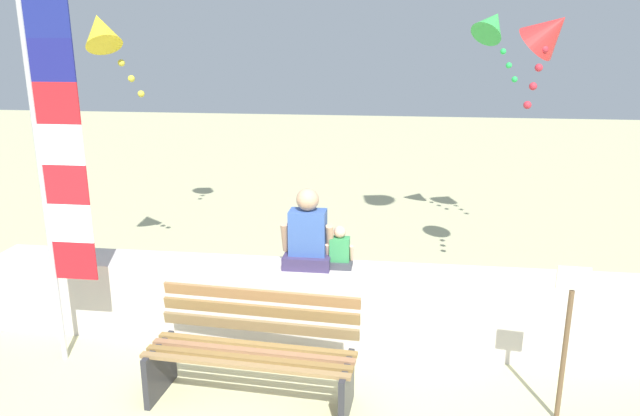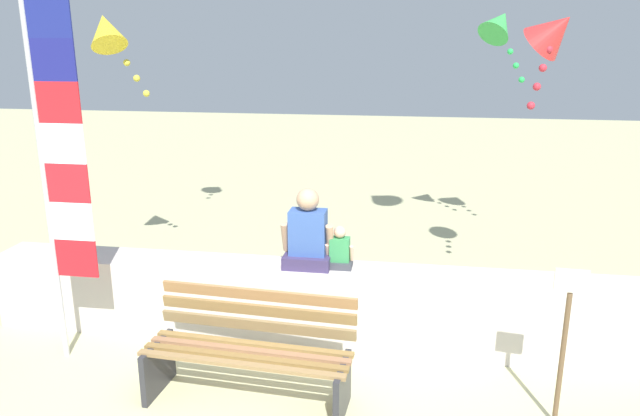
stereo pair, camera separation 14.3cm
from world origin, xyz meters
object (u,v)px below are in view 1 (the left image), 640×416
(park_bench, at_px, (253,353))
(flag_banner, at_px, (55,161))
(kite_green, at_px, (492,25))
(kite_red, at_px, (550,32))
(kite_yellow, at_px, (101,31))
(person_child, at_px, (340,251))
(person_adult, at_px, (308,236))
(sign_post, at_px, (567,332))

(park_bench, relative_size, flag_banner, 0.54)
(park_bench, xyz_separation_m, flag_banner, (-1.78, 0.39, 1.48))
(kite_green, distance_m, kite_red, 2.08)
(park_bench, height_order, kite_yellow, kite_yellow)
(flag_banner, relative_size, kite_yellow, 3.16)
(person_child, relative_size, flag_banner, 0.13)
(person_child, xyz_separation_m, kite_green, (1.73, 3.26, 2.17))
(person_child, height_order, kite_red, kite_red)
(flag_banner, bearing_deg, kite_yellow, 102.69)
(person_adult, relative_size, kite_yellow, 0.75)
(person_child, bearing_deg, sign_post, -30.64)
(kite_yellow, distance_m, kite_red, 4.82)
(park_bench, bearing_deg, kite_green, 61.90)
(flag_banner, height_order, kite_red, kite_red)
(person_child, relative_size, sign_post, 0.32)
(kite_yellow, bearing_deg, kite_green, 25.12)
(park_bench, distance_m, kite_red, 4.33)
(kite_red, bearing_deg, kite_green, 97.89)
(kite_red, xyz_separation_m, sign_post, (-0.17, -2.29, -2.21))
(flag_banner, xyz_separation_m, kite_yellow, (-0.42, 1.86, 1.09))
(kite_green, bearing_deg, park_bench, -118.10)
(park_bench, distance_m, sign_post, 2.47)
(person_adult, relative_size, flag_banner, 0.24)
(person_adult, bearing_deg, park_bench, -104.62)
(person_child, bearing_deg, kite_red, 30.65)
(park_bench, bearing_deg, sign_post, 0.62)
(flag_banner, distance_m, kite_yellow, 2.20)
(kite_yellow, xyz_separation_m, sign_post, (4.64, -2.22, -2.23))
(park_bench, height_order, flag_banner, flag_banner)
(park_bench, relative_size, sign_post, 1.35)
(kite_red, bearing_deg, person_child, -149.35)
(person_adult, xyz_separation_m, kite_green, (2.04, 3.26, 2.03))
(kite_yellow, bearing_deg, person_child, -22.01)
(kite_yellow, bearing_deg, sign_post, -25.59)
(flag_banner, height_order, sign_post, flag_banner)
(kite_yellow, relative_size, kite_red, 0.97)
(person_adult, bearing_deg, person_child, 0.08)
(park_bench, height_order, kite_green, kite_green)
(sign_post, bearing_deg, kite_green, 91.46)
(sign_post, bearing_deg, flag_banner, 175.09)
(kite_yellow, distance_m, kite_green, 5.01)
(kite_green, bearing_deg, sign_post, -88.54)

